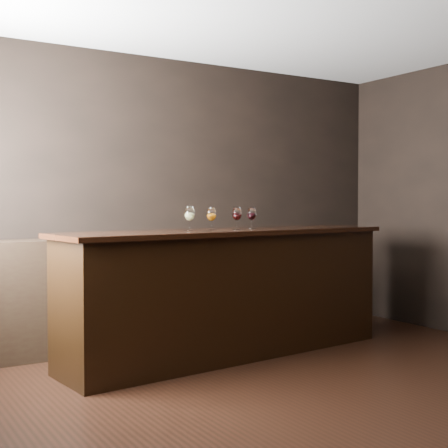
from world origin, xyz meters
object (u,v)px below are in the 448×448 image
back_bar_shelf (136,291)px  glass_red_b (252,214)px  glass_amber (211,215)px  glass_red_a (237,214)px  glass_white (190,214)px  bar_counter (230,295)px

back_bar_shelf → glass_red_b: (0.81, -0.76, 0.73)m
glass_amber → glass_red_a: bearing=-11.8°
glass_red_b → glass_white: bearing=-177.6°
glass_white → bar_counter: bearing=-1.6°
glass_amber → glass_red_b: size_ratio=0.99×
glass_white → glass_red_b: glass_white is taller
glass_white → glass_red_b: (0.66, 0.03, -0.01)m
glass_white → glass_red_b: bearing=2.4°
glass_white → back_bar_shelf: bearing=101.2°
bar_counter → back_bar_shelf: bearing=118.8°
back_bar_shelf → glass_white: 1.09m
back_bar_shelf → bar_counter: bearing=-55.4°
glass_red_a → glass_red_b: size_ratio=1.02×
bar_counter → glass_white: (-0.39, 0.01, 0.72)m
glass_white → glass_amber: 0.23m
glass_amber → glass_red_b: (0.43, 0.01, 0.00)m
bar_counter → glass_red_b: (0.26, 0.04, 0.71)m
glass_white → glass_red_a: (0.46, -0.03, -0.00)m
back_bar_shelf → glass_amber: size_ratio=14.57×
back_bar_shelf → glass_white: (0.15, -0.78, 0.74)m
bar_counter → glass_amber: size_ratio=15.66×
bar_counter → glass_white: glass_white is taller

